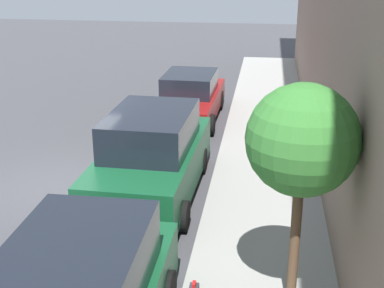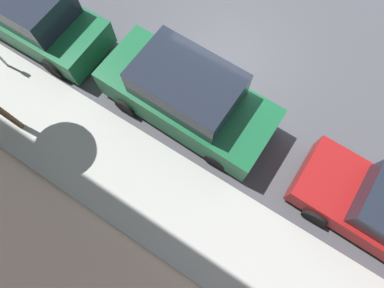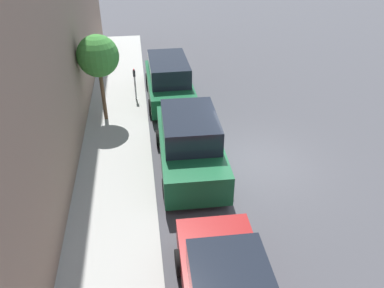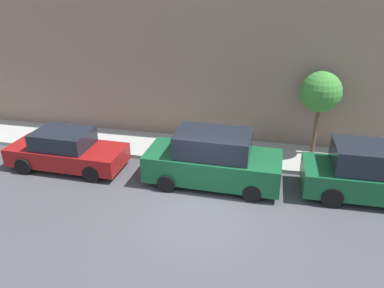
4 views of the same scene
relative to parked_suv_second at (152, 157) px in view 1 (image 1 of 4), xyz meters
The scene contains 5 objects.
ground_plane 2.43m from the parked_suv_second, behind, with size 60.00×60.00×0.00m, color #424247.
sidewalk 2.65m from the parked_suv_second, ahead, with size 2.50×32.00×0.15m.
parked_suv_second is the anchor object (origin of this frame).
parked_sedan_third 5.77m from the parked_suv_second, 90.02° to the left, with size 1.92×4.54×1.54m.
street_tree 5.11m from the parked_suv_second, 51.31° to the right, with size 1.60×1.60×3.46m.
Camera 1 is at (4.69, -10.88, 5.30)m, focal length 50.00 mm.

